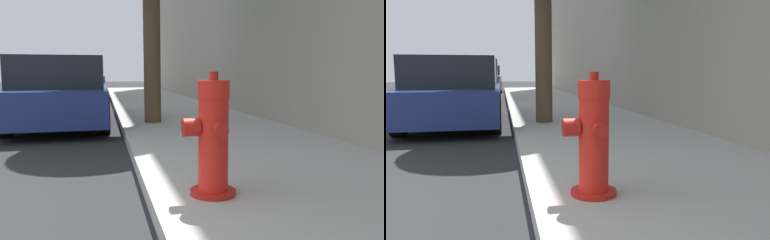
% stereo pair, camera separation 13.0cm
% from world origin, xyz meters
% --- Properties ---
extents(sidewalk_slab, '(2.74, 40.00, 0.14)m').
position_xyz_m(sidewalk_slab, '(3.54, 0.00, 0.07)').
color(sidewalk_slab, '#A8A59E').
rests_on(sidewalk_slab, ground_plane).
extents(fire_hydrant, '(0.40, 0.41, 0.90)m').
position_xyz_m(fire_hydrant, '(2.63, 0.33, 0.55)').
color(fire_hydrant, red).
rests_on(fire_hydrant, sidewalk_slab).
extents(parked_car_near, '(1.72, 4.14, 1.31)m').
position_xyz_m(parked_car_near, '(1.12, 5.40, 0.64)').
color(parked_car_near, navy).
rests_on(parked_car_near, ground_plane).
extents(parked_car_mid, '(1.74, 4.20, 1.45)m').
position_xyz_m(parked_car_mid, '(1.10, 11.17, 0.70)').
color(parked_car_mid, '#4C5156').
rests_on(parked_car_mid, ground_plane).
extents(parked_car_far, '(1.76, 4.01, 1.36)m').
position_xyz_m(parked_car_far, '(1.16, 17.75, 0.66)').
color(parked_car_far, '#B7B7BC').
rests_on(parked_car_far, ground_plane).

